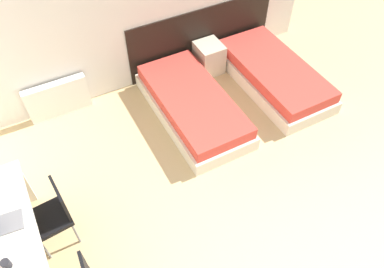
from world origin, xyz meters
TOP-DOWN VIEW (x-y plane):
  - wall_back at (0.00, 4.05)m, footprint 5.98×0.05m
  - headboard_panel at (1.14, 4.01)m, footprint 2.52×0.03m
  - bed_near_window at (0.41, 2.97)m, footprint 0.97×2.02m
  - bed_near_door at (1.86, 2.97)m, footprint 0.97×2.02m
  - nightstand at (1.14, 3.76)m, footprint 0.40×0.43m
  - radiator at (-1.28, 3.93)m, footprint 0.89×0.12m
  - desk at (-2.21, 1.51)m, footprint 0.55×2.21m
  - chair_near_laptop at (-1.79, 1.96)m, footprint 0.44×0.44m
  - mug at (-2.25, 1.45)m, footprint 0.08×0.08m

SIDE VIEW (x-z plane):
  - bed_near_window at x=0.41m, z-range -0.01..0.39m
  - bed_near_door at x=1.86m, z-range -0.01..0.39m
  - nightstand at x=1.14m, z-range 0.00..0.50m
  - radiator at x=-1.28m, z-range 0.00..0.56m
  - headboard_panel at x=1.14m, z-range 0.00..1.00m
  - chair_near_laptop at x=-1.79m, z-range 0.06..0.94m
  - desk at x=-2.21m, z-range 0.22..0.98m
  - mug at x=-2.25m, z-range 0.76..0.85m
  - wall_back at x=0.00m, z-range 0.00..2.70m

